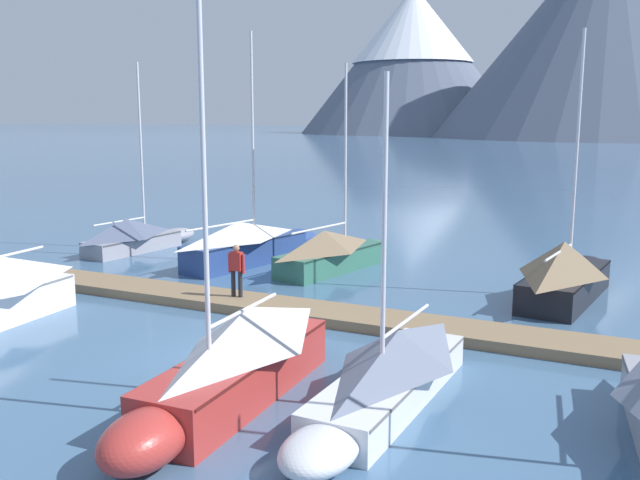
# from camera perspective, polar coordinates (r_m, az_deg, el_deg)

# --- Properties ---
(ground_plane) EXTENTS (700.00, 700.00, 0.00)m
(ground_plane) POSITION_cam_1_polar(r_m,az_deg,el_deg) (18.23, -7.24, -9.31)
(ground_plane) COLOR #426689
(mountain_west_summit) EXTENTS (73.27, 73.27, 46.86)m
(mountain_west_summit) POSITION_cam_1_polar(r_m,az_deg,el_deg) (238.91, 7.57, 14.61)
(mountain_west_summit) COLOR slate
(mountain_west_summit) RESTS_ON ground
(mountain_central_massif) EXTENTS (91.92, 91.92, 57.68)m
(mountain_central_massif) POSITION_cam_1_polar(r_m,az_deg,el_deg) (210.77, 22.43, 15.82)
(mountain_central_massif) COLOR slate
(mountain_central_massif) RESTS_ON ground
(dock) EXTENTS (25.13, 3.32, 0.30)m
(dock) POSITION_cam_1_polar(r_m,az_deg,el_deg) (21.59, -2.02, -5.72)
(dock) COLOR #846B4C
(dock) RESTS_ON ground
(sailboat_nearest_berth) EXTENTS (2.53, 6.29, 8.33)m
(sailboat_nearest_berth) POSITION_cam_1_polar(r_m,az_deg,el_deg) (32.52, -14.71, 0.40)
(sailboat_nearest_berth) COLOR #93939E
(sailboat_nearest_berth) RESTS_ON ground
(sailboat_mid_dock_port) EXTENTS (3.44, 7.39, 9.29)m
(sailboat_mid_dock_port) POSITION_cam_1_polar(r_m,az_deg,el_deg) (28.94, -5.61, -0.20)
(sailboat_mid_dock_port) COLOR navy
(sailboat_mid_dock_port) RESTS_ON ground
(sailboat_mid_dock_starboard) EXTENTS (3.14, 6.47, 8.01)m
(sailboat_mid_dock_starboard) POSITION_cam_1_polar(r_m,az_deg,el_deg) (27.50, 1.08, -0.86)
(sailboat_mid_dock_starboard) COLOR #336B56
(sailboat_mid_dock_starboard) RESTS_ON ground
(sailboat_far_berth) EXTENTS (1.88, 7.24, 9.13)m
(sailboat_far_berth) POSITION_cam_1_polar(r_m,az_deg,el_deg) (15.06, -7.13, -9.85)
(sailboat_far_berth) COLOR #B2332D
(sailboat_far_berth) RESTS_ON ground
(sailboat_outer_slip) EXTENTS (2.17, 7.26, 6.87)m
(sailboat_outer_slip) POSITION_cam_1_polar(r_m,az_deg,el_deg) (15.02, 5.47, -10.79)
(sailboat_outer_slip) COLOR silver
(sailboat_outer_slip) RESTS_ON ground
(sailboat_end_of_dock) EXTENTS (2.93, 6.98, 8.75)m
(sailboat_end_of_dock) POSITION_cam_1_polar(r_m,az_deg,el_deg) (24.61, 19.48, -2.40)
(sailboat_end_of_dock) COLOR black
(sailboat_end_of_dock) RESTS_ON ground
(person_on_dock) EXTENTS (0.59, 0.23, 1.69)m
(person_on_dock) POSITION_cam_1_polar(r_m,az_deg,el_deg) (22.47, -6.82, -2.22)
(person_on_dock) COLOR #232328
(person_on_dock) RESTS_ON dock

